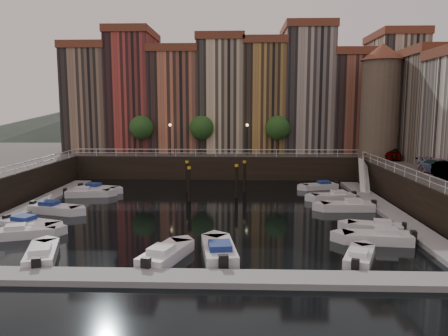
{
  "coord_description": "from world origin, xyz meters",
  "views": [
    {
      "loc": [
        3.02,
        -39.3,
        9.28
      ],
      "look_at": [
        1.47,
        4.0,
        3.24
      ],
      "focal_mm": 35.0,
      "sensor_mm": 36.0,
      "label": 1
    }
  ],
  "objects_px": {
    "boat_left_0": "(23,232)",
    "boat_left_2": "(54,209)",
    "gangway": "(364,173)",
    "car_a": "(391,154)",
    "corner_tower": "(381,100)",
    "boat_left_1": "(29,225)",
    "car_c": "(441,168)",
    "mooring_pilings": "(215,180)"
  },
  "relations": [
    {
      "from": "boat_left_0",
      "to": "boat_left_2",
      "type": "relative_size",
      "value": 0.92
    },
    {
      "from": "gangway",
      "to": "car_a",
      "type": "xyz_separation_m",
      "value": [
        3.97,
        2.95,
        1.82
      ]
    },
    {
      "from": "corner_tower",
      "to": "boat_left_1",
      "type": "height_order",
      "value": "corner_tower"
    },
    {
      "from": "boat_left_1",
      "to": "car_c",
      "type": "bearing_deg",
      "value": 33.39
    },
    {
      "from": "mooring_pilings",
      "to": "car_a",
      "type": "distance_m",
      "value": 21.88
    },
    {
      "from": "gangway",
      "to": "corner_tower",
      "type": "bearing_deg",
      "value": 57.2
    },
    {
      "from": "car_c",
      "to": "boat_left_2",
      "type": "bearing_deg",
      "value": 166.77
    },
    {
      "from": "boat_left_1",
      "to": "boat_left_2",
      "type": "distance_m",
      "value": 5.32
    },
    {
      "from": "boat_left_0",
      "to": "car_a",
      "type": "xyz_separation_m",
      "value": [
        33.61,
        22.36,
        3.39
      ]
    },
    {
      "from": "boat_left_0",
      "to": "car_c",
      "type": "bearing_deg",
      "value": -1.31
    },
    {
      "from": "car_c",
      "to": "car_a",
      "type": "bearing_deg",
      "value": 74.16
    },
    {
      "from": "gangway",
      "to": "boat_left_0",
      "type": "xyz_separation_m",
      "value": [
        -29.65,
        -19.41,
        -1.57
      ]
    },
    {
      "from": "corner_tower",
      "to": "boat_left_0",
      "type": "relative_size",
      "value": 3.0
    },
    {
      "from": "boat_left_1",
      "to": "car_c",
      "type": "distance_m",
      "value": 35.95
    },
    {
      "from": "corner_tower",
      "to": "car_c",
      "type": "distance_m",
      "value": 14.8
    },
    {
      "from": "corner_tower",
      "to": "mooring_pilings",
      "type": "height_order",
      "value": "corner_tower"
    },
    {
      "from": "gangway",
      "to": "boat_left_1",
      "type": "bearing_deg",
      "value": -149.96
    },
    {
      "from": "corner_tower",
      "to": "boat_left_2",
      "type": "xyz_separation_m",
      "value": [
        -33.37,
        -16.62,
        -9.82
      ]
    },
    {
      "from": "gangway",
      "to": "mooring_pilings",
      "type": "distance_m",
      "value": 17.16
    },
    {
      "from": "boat_left_0",
      "to": "boat_left_2",
      "type": "xyz_separation_m",
      "value": [
        -0.82,
        7.29,
        0.03
      ]
    },
    {
      "from": "car_c",
      "to": "gangway",
      "type": "bearing_deg",
      "value": 98.93
    },
    {
      "from": "corner_tower",
      "to": "car_a",
      "type": "xyz_separation_m",
      "value": [
        1.07,
        -1.55,
        -6.45
      ]
    },
    {
      "from": "boat_left_0",
      "to": "boat_left_2",
      "type": "bearing_deg",
      "value": 77.72
    },
    {
      "from": "boat_left_0",
      "to": "boat_left_1",
      "type": "distance_m",
      "value": 2.04
    },
    {
      "from": "car_a",
      "to": "car_c",
      "type": "bearing_deg",
      "value": -78.25
    },
    {
      "from": "mooring_pilings",
      "to": "car_c",
      "type": "xyz_separation_m",
      "value": [
        21.26,
        -4.74,
        2.06
      ]
    },
    {
      "from": "boat_left_1",
      "to": "boat_left_2",
      "type": "xyz_separation_m",
      "value": [
        -0.32,
        5.31,
        -0.0
      ]
    },
    {
      "from": "boat_left_2",
      "to": "car_c",
      "type": "relative_size",
      "value": 1.02
    },
    {
      "from": "boat_left_2",
      "to": "car_c",
      "type": "xyz_separation_m",
      "value": [
        35.04,
        3.43,
        3.33
      ]
    },
    {
      "from": "mooring_pilings",
      "to": "boat_left_2",
      "type": "bearing_deg",
      "value": -149.35
    },
    {
      "from": "boat_left_2",
      "to": "car_a",
      "type": "distance_m",
      "value": 37.74
    },
    {
      "from": "corner_tower",
      "to": "mooring_pilings",
      "type": "distance_m",
      "value": 22.99
    },
    {
      "from": "car_a",
      "to": "car_c",
      "type": "relative_size",
      "value": 0.89
    },
    {
      "from": "mooring_pilings",
      "to": "car_c",
      "type": "distance_m",
      "value": 21.88
    },
    {
      "from": "corner_tower",
      "to": "boat_left_2",
      "type": "distance_m",
      "value": 38.55
    },
    {
      "from": "boat_left_1",
      "to": "car_a",
      "type": "bearing_deg",
      "value": 50.12
    },
    {
      "from": "mooring_pilings",
      "to": "car_c",
      "type": "relative_size",
      "value": 1.36
    },
    {
      "from": "boat_left_1",
      "to": "car_a",
      "type": "relative_size",
      "value": 1.15
    },
    {
      "from": "mooring_pilings",
      "to": "boat_left_1",
      "type": "bearing_deg",
      "value": -134.95
    },
    {
      "from": "boat_left_1",
      "to": "boat_left_2",
      "type": "relative_size",
      "value": 1.0
    },
    {
      "from": "boat_left_2",
      "to": "car_a",
      "type": "xyz_separation_m",
      "value": [
        34.43,
        15.07,
        3.36
      ]
    },
    {
      "from": "corner_tower",
      "to": "boat_left_1",
      "type": "bearing_deg",
      "value": -146.43
    }
  ]
}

